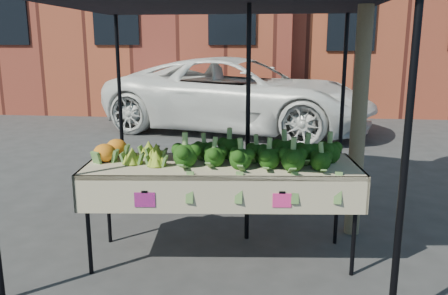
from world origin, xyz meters
The scene contains 7 objects.
ground centered at (0.00, 0.00, 0.00)m, with size 90.00×90.00×0.00m, color #2E2E30.
table centered at (0.17, 0.09, 0.45)m, with size 2.47×1.03×0.90m.
canopy centered at (0.02, 0.62, 1.37)m, with size 3.16×3.16×2.74m, color black, non-canonical shape.
broccoli_heap centered at (0.50, 0.11, 1.03)m, with size 1.47×0.57×0.25m, color #10340B.
romanesco_cluster centered at (-0.49, 0.12, 1.00)m, with size 0.43×0.57×0.20m, color #9FB138.
cauliflower_pair centered at (-0.86, 0.15, 0.99)m, with size 0.23×0.43×0.18m, color orange.
street_tree centered at (1.46, 0.81, 2.22)m, with size 2.25×2.25×4.43m, color #1E4C14, non-canonical shape.
Camera 1 is at (0.63, -3.79, 1.94)m, focal length 36.62 mm.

